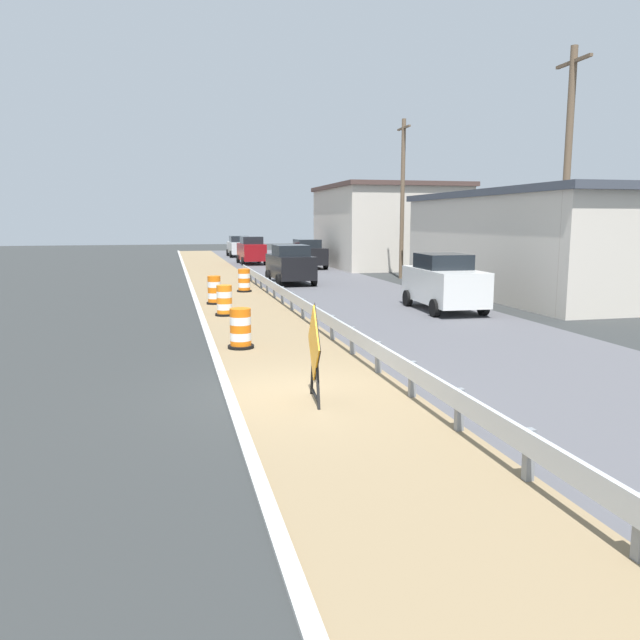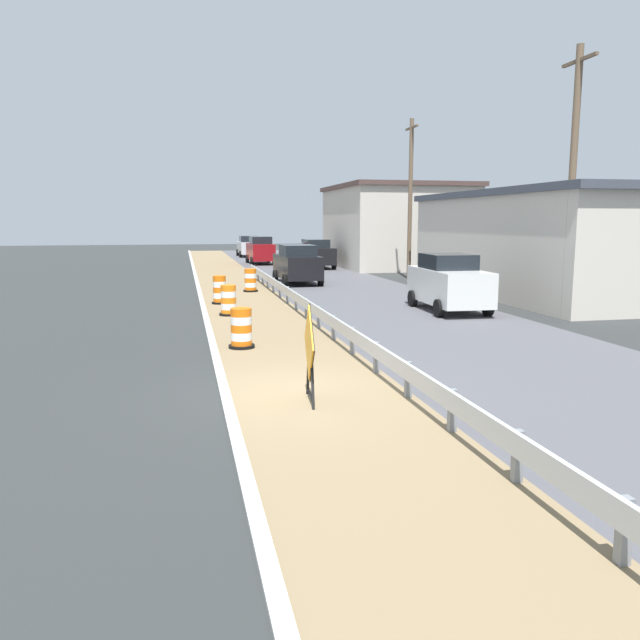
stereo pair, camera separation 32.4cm
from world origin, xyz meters
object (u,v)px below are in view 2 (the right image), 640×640
object	(u,v)px
traffic_barrel_close	(229,302)
car_lead_far_lane	(249,246)
car_trailing_near_lane	(449,283)
car_trailing_far_lane	(260,250)
traffic_barrel_nearest	(241,330)
traffic_barrel_far	(250,281)
car_mid_far_lane	(316,254)
utility_pole_mid	(410,197)
car_lead_near_lane	(297,264)
utility_pole_near	(572,181)
traffic_barrel_mid	(220,291)
warning_sign_diamond	(310,348)

from	to	relation	value
traffic_barrel_close	car_lead_far_lane	bearing A→B (deg)	82.93
car_trailing_near_lane	car_trailing_far_lane	bearing A→B (deg)	-169.99
car_trailing_near_lane	car_trailing_far_lane	xyz separation A→B (m)	(-3.74, 27.20, 0.00)
traffic_barrel_nearest	traffic_barrel_far	xyz separation A→B (m)	(1.66, 13.29, 0.01)
car_mid_far_lane	utility_pole_mid	bearing A→B (deg)	19.36
car_lead_near_lane	utility_pole_near	bearing A→B (deg)	-155.94
car_trailing_far_lane	utility_pole_near	xyz separation A→B (m)	(6.88, -29.84, 3.60)
traffic_barrel_mid	car_lead_near_lane	size ratio (longest dim) A/B	0.26
traffic_barrel_far	traffic_barrel_mid	bearing A→B (deg)	-112.36
car_lead_near_lane	traffic_barrel_far	bearing A→B (deg)	137.16
car_lead_near_lane	car_trailing_near_lane	distance (m)	11.93
car_lead_near_lane	utility_pole_near	size ratio (longest dim) A/B	0.48
utility_pole_near	traffic_barrel_far	bearing A→B (deg)	132.34
car_trailing_far_lane	utility_pole_mid	size ratio (longest dim) A/B	0.49
traffic_barrel_mid	car_trailing_near_lane	xyz separation A→B (m)	(8.27, -3.89, 0.54)
car_trailing_far_lane	traffic_barrel_close	bearing A→B (deg)	169.44
car_lead_far_lane	utility_pole_near	bearing A→B (deg)	-170.81
car_trailing_near_lane	car_mid_far_lane	xyz separation A→B (m)	(-0.36, 22.15, -0.05)
traffic_barrel_mid	utility_pole_mid	bearing A→B (deg)	38.03
warning_sign_diamond	utility_pole_mid	world-z (taller)	utility_pole_mid
traffic_barrel_mid	car_mid_far_lane	world-z (taller)	car_mid_far_lane
traffic_barrel_nearest	utility_pole_mid	world-z (taller)	utility_pole_mid
traffic_barrel_nearest	car_lead_near_lane	bearing A→B (deg)	74.72
traffic_barrel_close	car_mid_far_lane	distance (m)	22.89
traffic_barrel_mid	traffic_barrel_far	bearing A→B (deg)	67.64
traffic_barrel_close	traffic_barrel_mid	distance (m)	3.26
warning_sign_diamond	car_lead_near_lane	world-z (taller)	car_lead_near_lane
car_lead_far_lane	car_trailing_near_lane	bearing A→B (deg)	-174.86
traffic_barrel_nearest	car_trailing_far_lane	size ratio (longest dim) A/B	0.24
traffic_barrel_nearest	car_lead_near_lane	distance (m)	17.24
car_trailing_near_lane	utility_pole_mid	xyz separation A→B (m)	(3.20, 12.86, 3.62)
warning_sign_diamond	traffic_barrel_close	world-z (taller)	warning_sign_diamond
utility_pole_near	car_trailing_far_lane	bearing A→B (deg)	102.99
car_lead_far_lane	traffic_barrel_close	bearing A→B (deg)	172.62
traffic_barrel_far	car_lead_near_lane	bearing A→B (deg)	49.12
traffic_barrel_mid	car_lead_near_lane	distance (m)	8.77
traffic_barrel_close	traffic_barrel_far	xyz separation A→B (m)	(1.57, 7.38, 0.00)
traffic_barrel_mid	car_mid_far_lane	distance (m)	19.91
car_trailing_far_lane	warning_sign_diamond	bearing A→B (deg)	173.24
warning_sign_diamond	car_trailing_near_lane	size ratio (longest dim) A/B	0.43
car_lead_far_lane	utility_pole_near	distance (m)	40.82
warning_sign_diamond	traffic_barrel_nearest	size ratio (longest dim) A/B	1.76
utility_pole_near	utility_pole_mid	bearing A→B (deg)	89.75
car_lead_near_lane	car_trailing_far_lane	world-z (taller)	car_trailing_far_lane
car_trailing_near_lane	car_trailing_far_lane	world-z (taller)	car_trailing_far_lane
car_trailing_far_lane	utility_pole_near	size ratio (longest dim) A/B	0.49
traffic_barrel_far	car_trailing_far_lane	world-z (taller)	car_trailing_far_lane
car_lead_far_lane	car_lead_near_lane	bearing A→B (deg)	179.44
utility_pole_near	car_mid_far_lane	bearing A→B (deg)	98.02
traffic_barrel_close	traffic_barrel_mid	xyz separation A→B (m)	(-0.13, 3.25, 0.03)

